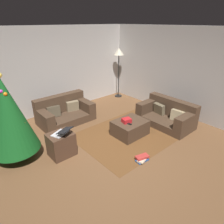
# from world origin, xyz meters

# --- Properties ---
(ground_plane) EXTENTS (6.40, 6.40, 0.00)m
(ground_plane) POSITION_xyz_m (0.00, 0.00, 0.00)
(ground_plane) COLOR brown
(rear_partition) EXTENTS (6.40, 0.12, 2.60)m
(rear_partition) POSITION_xyz_m (0.00, 3.14, 1.30)
(rear_partition) COLOR #BCB7B2
(rear_partition) RESTS_ON ground_plane
(corner_partition) EXTENTS (0.12, 6.40, 2.60)m
(corner_partition) POSITION_xyz_m (3.14, 0.00, 1.30)
(corner_partition) COLOR #B5B0AB
(corner_partition) RESTS_ON ground_plane
(couch_left) EXTENTS (1.53, 0.89, 0.74)m
(couch_left) POSITION_xyz_m (0.12, 2.25, 0.28)
(couch_left) COLOR #473323
(couch_left) RESTS_ON ground_plane
(couch_right) EXTENTS (0.86, 1.53, 0.70)m
(couch_right) POSITION_xyz_m (2.25, 0.15, 0.28)
(couch_right) COLOR #473323
(couch_right) RESTS_ON ground_plane
(ottoman) EXTENTS (0.82, 0.67, 0.39)m
(ottoman) POSITION_xyz_m (1.00, 0.42, 0.19)
(ottoman) COLOR #473323
(ottoman) RESTS_ON ground_plane
(gift_box) EXTENTS (0.25, 0.22, 0.11)m
(gift_box) POSITION_xyz_m (0.89, 0.44, 0.44)
(gift_box) COLOR red
(gift_box) RESTS_ON ottoman
(tv_remote) EXTENTS (0.09, 0.17, 0.02)m
(tv_remote) POSITION_xyz_m (0.86, 0.34, 0.40)
(tv_remote) COLOR black
(tv_remote) RESTS_ON ottoman
(christmas_tree) EXTENTS (1.00, 1.00, 1.87)m
(christmas_tree) POSITION_xyz_m (-1.52, 1.33, 1.01)
(christmas_tree) COLOR brown
(christmas_tree) RESTS_ON ground_plane
(side_table) EXTENTS (0.52, 0.44, 0.53)m
(side_table) POSITION_xyz_m (-0.75, 0.81, 0.26)
(side_table) COLOR #4C3323
(side_table) RESTS_ON ground_plane
(laptop) EXTENTS (0.45, 0.47, 0.17)m
(laptop) POSITION_xyz_m (-0.73, 0.75, 0.58)
(laptop) COLOR silver
(laptop) RESTS_ON side_table
(book_stack) EXTENTS (0.32, 0.24, 0.11)m
(book_stack) POSITION_xyz_m (0.43, -0.51, 0.05)
(book_stack) COLOR #2D5193
(book_stack) RESTS_ON ground_plane
(corner_lamp) EXTENTS (0.36, 0.36, 1.83)m
(corner_lamp) POSITION_xyz_m (2.75, 2.74, 1.56)
(corner_lamp) COLOR black
(corner_lamp) RESTS_ON ground_plane
(area_rug) EXTENTS (2.60, 2.00, 0.01)m
(area_rug) POSITION_xyz_m (1.00, 0.42, 0.00)
(area_rug) COLOR brown
(area_rug) RESTS_ON ground_plane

